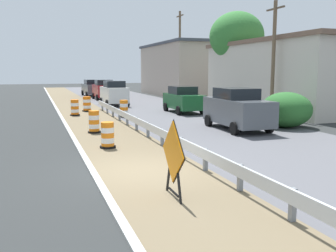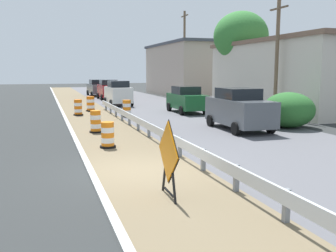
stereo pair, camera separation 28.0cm
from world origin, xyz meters
name	(u,v)px [view 1 (the left image)]	position (x,y,z in m)	size (l,w,h in m)	color
ground_plane	(137,171)	(0.00, 0.00, 0.00)	(160.00, 160.00, 0.00)	#2B2D2D
median_dirt_strip	(152,169)	(0.49, 0.00, 0.00)	(3.37, 120.00, 0.01)	#706047
far_lane_asphalt	(306,155)	(6.37, 0.00, 0.00)	(8.39, 120.00, 0.00)	#56565B
curb_near_edge	(94,175)	(-1.30, 0.00, 0.00)	(0.20, 120.00, 0.11)	#ADADA8
guardrail_median	(219,162)	(1.94, -1.70, 0.52)	(0.18, 41.13, 0.71)	silver
warning_sign_diamond	(173,155)	(0.22, -2.59, 1.04)	(0.09, 1.59, 1.93)	black
traffic_barrel_nearest	(108,136)	(-0.20, 3.72, 0.47)	(0.64, 0.64, 1.04)	orange
traffic_barrel_close	(94,123)	(-0.16, 7.56, 0.50)	(0.64, 0.64, 1.10)	orange
traffic_barrel_mid	(124,109)	(2.65, 13.21, 0.51)	(0.68, 0.68, 1.13)	orange
traffic_barrel_far	(75,108)	(-0.34, 15.15, 0.49)	(0.66, 0.66, 1.09)	orange
traffic_barrel_farther	(87,105)	(0.80, 17.61, 0.51)	(0.73, 0.73, 1.12)	orange
car_lead_near_lane	(114,93)	(3.69, 21.53, 1.08)	(2.04, 4.08, 2.18)	silver
car_trailing_near_lane	(183,99)	(7.35, 14.34, 0.96)	(2.06, 4.24, 1.92)	#195128
car_lead_far_lane	(92,88)	(3.72, 34.81, 1.00)	(2.26, 4.83, 1.98)	#4C5156
car_mid_far_lane	(237,109)	(7.03, 6.10, 1.08)	(2.23, 4.64, 2.16)	#4C5156
car_trailing_far_lane	(104,90)	(4.04, 28.79, 1.05)	(2.08, 4.07, 2.10)	maroon
roadside_shop_near	(293,75)	(16.16, 13.38, 2.70)	(8.03, 14.69, 5.37)	beige
roadside_shop_far	(184,69)	(14.82, 32.70, 3.21)	(7.26, 15.34, 6.39)	#AD9E8E
utility_pole_near	(273,58)	(11.78, 9.81, 3.88)	(0.24, 1.80, 7.45)	brown
utility_pole_mid	(180,54)	(12.20, 27.40, 4.85)	(0.24, 1.80, 9.38)	brown
bush_roadside	(286,110)	(9.95, 5.90, 0.96)	(2.76, 2.76, 1.92)	#286028
tree_roadside	(237,37)	(13.78, 18.04, 5.96)	(4.68, 4.68, 8.09)	#4C3D2D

